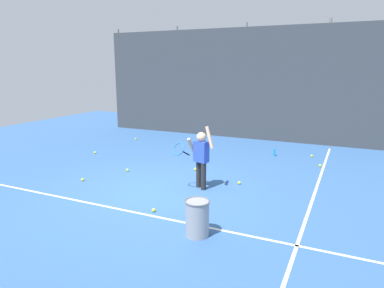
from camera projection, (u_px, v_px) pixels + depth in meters
The scene contains 20 objects.
ground_plane at pixel (159, 190), 7.26m from camera, with size 20.00×20.00×0.00m, color #335B93.
court_line_baseline at pixel (126, 210), 6.23m from camera, with size 9.00×0.05×0.00m, color white.
court_line_sideline at pixel (314, 196), 6.92m from camera, with size 0.05×9.00×0.00m, color white.
back_fence_windscreen at pixel (244, 84), 12.13m from camera, with size 10.91×0.08×3.82m, color #383D42.
fence_post_0 at pixel (120, 80), 14.35m from camera, with size 0.09×0.09×3.97m, color slate.
fence_post_1 at pixel (177, 81), 13.26m from camera, with size 0.09×0.09×3.97m, color slate.
fence_post_2 at pixel (245, 82), 12.17m from camera, with size 0.09×0.09×3.97m, color slate.
fence_post_3 at pixel (325, 84), 11.08m from camera, with size 0.09×0.09×3.97m, color slate.
tennis_player at pixel (200, 155), 7.21m from camera, with size 0.83×0.57×1.35m.
ball_hopper at pixel (197, 218), 5.26m from camera, with size 0.38×0.38×0.56m.
water_bottle at pixel (274, 152), 9.98m from camera, with size 0.07×0.07×0.22m, color #268CD8.
tennis_ball_0 at pixel (154, 210), 6.17m from camera, with size 0.07×0.07×0.07m, color #CCE033.
tennis_ball_1 at pixel (239, 183), 7.61m from camera, with size 0.07×0.07×0.07m, color #CCE033.
tennis_ball_2 at pixel (312, 156), 9.90m from camera, with size 0.07×0.07×0.07m, color #CCE033.
tennis_ball_3 at pixel (83, 180), 7.82m from camera, with size 0.07×0.07×0.07m, color #CCE033.
tennis_ball_4 at pixel (136, 139), 12.20m from camera, with size 0.07×0.07×0.07m, color #CCE033.
tennis_ball_5 at pixel (128, 170), 8.55m from camera, with size 0.07×0.07×0.07m, color #CCE033.
tennis_ball_6 at pixel (195, 169), 8.61m from camera, with size 0.07×0.07×0.07m, color #CCE033.
tennis_ball_7 at pixel (320, 166), 8.93m from camera, with size 0.07×0.07×0.07m, color #CCE033.
tennis_ball_8 at pixel (95, 153), 10.28m from camera, with size 0.07×0.07×0.07m, color #CCE033.
Camera 1 is at (3.53, -5.94, 2.52)m, focal length 32.60 mm.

